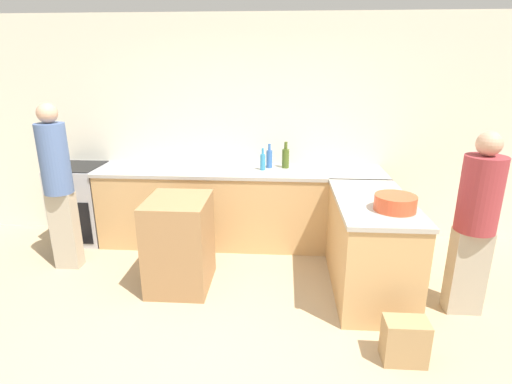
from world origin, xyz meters
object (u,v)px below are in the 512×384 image
mixing_bowl (395,203)px  olive_oil_bottle (286,158)px  person_at_peninsula (476,219)px  water_bottle_blue (269,158)px  person_by_range (58,181)px  paper_bag (405,341)px  range_oven (82,203)px  island_table (180,243)px  dish_soap_bottle (263,161)px

mixing_bowl → olive_oil_bottle: (-0.93, 1.42, 0.06)m
olive_oil_bottle → person_at_peninsula: size_ratio=0.19×
water_bottle_blue → olive_oil_bottle: bearing=2.4°
mixing_bowl → person_at_peninsula: (0.67, -0.02, -0.12)m
water_bottle_blue → person_by_range: person_by_range is taller
olive_oil_bottle → paper_bag: olive_oil_bottle is taller
range_oven → paper_bag: range_oven is taller
olive_oil_bottle → paper_bag: 2.49m
mixing_bowl → paper_bag: (-0.03, -0.73, -0.83)m
island_table → paper_bag: island_table is taller
mixing_bowl → water_bottle_blue: size_ratio=1.22×
island_table → mixing_bowl: mixing_bowl is taller
dish_soap_bottle → person_at_peninsula: person_at_peninsula is taller
dish_soap_bottle → paper_bag: bearing=-60.2°
water_bottle_blue → dish_soap_bottle: 0.14m
island_table → mixing_bowl: size_ratio=2.59×
person_at_peninsula → paper_bag: size_ratio=4.68×
olive_oil_bottle → dish_soap_bottle: bearing=-154.8°
dish_soap_bottle → water_bottle_blue: bearing=58.3°
range_oven → water_bottle_blue: (2.33, 0.12, 0.58)m
mixing_bowl → range_oven: bearing=159.5°
island_table → water_bottle_blue: size_ratio=3.15×
person_by_range → mixing_bowl: bearing=-9.3°
paper_bag → mixing_bowl: bearing=87.3°
person_at_peninsula → island_table: bearing=174.3°
olive_oil_bottle → person_at_peninsula: person_at_peninsula is taller
range_oven → mixing_bowl: bearing=-20.5°
range_oven → dish_soap_bottle: dish_soap_bottle is taller
olive_oil_bottle → person_by_range: (-2.35, -0.89, -0.08)m
island_table → person_by_range: (-1.32, 0.30, 0.52)m
dish_soap_bottle → person_by_range: bearing=-159.9°
olive_oil_bottle → paper_bag: size_ratio=0.91×
island_table → water_bottle_blue: (0.83, 1.17, 0.60)m
person_by_range → paper_bag: (3.24, -1.27, -0.81)m
island_table → mixing_bowl: 2.04m
olive_oil_bottle → dish_soap_bottle: size_ratio=1.21×
olive_oil_bottle → paper_bag: (0.89, -2.15, -0.89)m
person_at_peninsula → paper_bag: (-0.71, -0.71, -0.71)m
person_at_peninsula → paper_bag: person_at_peninsula is taller
range_oven → dish_soap_bottle: size_ratio=3.64×
olive_oil_bottle → person_by_range: 2.51m
range_oven → island_table: (1.50, -1.05, -0.02)m
range_oven → dish_soap_bottle: bearing=0.2°
water_bottle_blue → person_at_peninsula: (1.80, -1.44, -0.17)m
island_table → person_at_peninsula: 2.67m
olive_oil_bottle → water_bottle_blue: bearing=-177.6°
person_by_range → paper_bag: bearing=-21.3°
water_bottle_blue → paper_bag: water_bottle_blue is taller
water_bottle_blue → person_at_peninsula: 2.31m
range_oven → water_bottle_blue: bearing=3.0°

